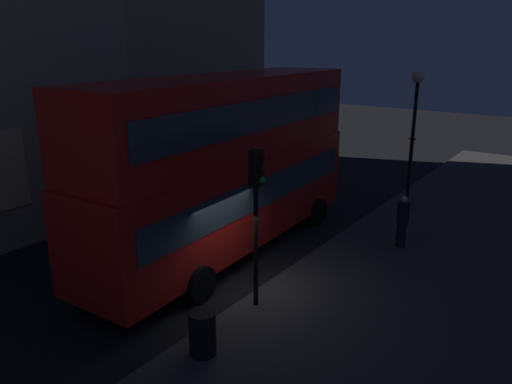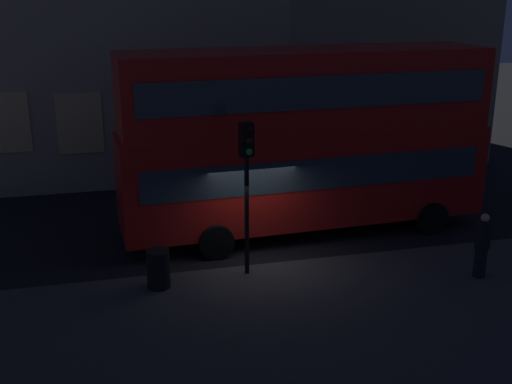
{
  "view_description": "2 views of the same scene",
  "coord_description": "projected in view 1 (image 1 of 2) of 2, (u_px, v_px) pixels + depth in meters",
  "views": [
    {
      "loc": [
        -9.48,
        -7.49,
        6.49
      ],
      "look_at": [
        1.87,
        0.68,
        2.21
      ],
      "focal_mm": 34.45,
      "sensor_mm": 36.0,
      "label": 1
    },
    {
      "loc": [
        -3.99,
        -16.12,
        7.32
      ],
      "look_at": [
        0.09,
        0.36,
        1.87
      ],
      "focal_mm": 45.53,
      "sensor_mm": 36.0,
      "label": 2
    }
  ],
  "objects": [
    {
      "name": "ground_plane",
      "position": [
        236.0,
        289.0,
        13.44
      ],
      "size": [
        80.0,
        80.0,
        0.0
      ],
      "primitive_type": "plane",
      "color": "black"
    },
    {
      "name": "sidewalk_slab",
      "position": [
        387.0,
        341.0,
        11.03
      ],
      "size": [
        44.0,
        7.44,
        0.12
      ],
      "primitive_type": "cube",
      "color": "#423F3D",
      "rests_on": "ground"
    },
    {
      "name": "double_decker_bus",
      "position": [
        228.0,
        158.0,
        15.03
      ],
      "size": [
        11.22,
        3.23,
        5.56
      ],
      "rotation": [
        0.0,
        0.0,
        0.04
      ],
      "color": "red",
      "rests_on": "ground"
    },
    {
      "name": "traffic_light_near_kerb",
      "position": [
        256.0,
        197.0,
        11.61
      ],
      "size": [
        0.37,
        0.39,
        3.99
      ],
      "rotation": [
        0.0,
        0.0,
        0.22
      ],
      "color": "black",
      "rests_on": "sidewalk_slab"
    },
    {
      "name": "street_lamp",
      "position": [
        415.0,
        109.0,
        19.05
      ],
      "size": [
        0.49,
        0.49,
        5.35
      ],
      "color": "black",
      "rests_on": "sidewalk_slab"
    },
    {
      "name": "pedestrian",
      "position": [
        402.0,
        221.0,
        15.75
      ],
      "size": [
        0.39,
        0.39,
        1.72
      ],
      "rotation": [
        0.0,
        0.0,
        4.86
      ],
      "color": "black",
      "rests_on": "sidewalk_slab"
    },
    {
      "name": "litter_bin",
      "position": [
        202.0,
        333.0,
        10.36
      ],
      "size": [
        0.58,
        0.58,
        0.98
      ],
      "primitive_type": "cylinder",
      "color": "black",
      "rests_on": "sidewalk_slab"
    }
  ]
}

